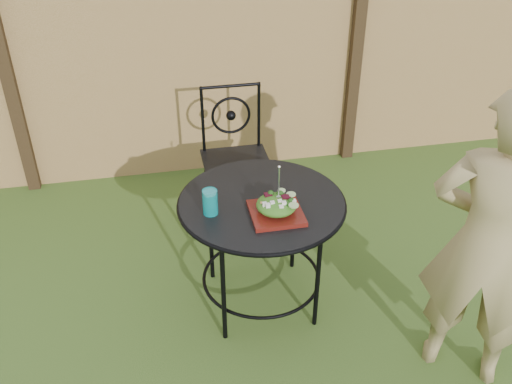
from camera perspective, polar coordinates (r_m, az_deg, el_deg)
The scene contains 9 objects.
ground at distance 3.16m, azimuth -1.24°, elevation -17.84°, with size 60.00×60.00×0.00m, color #274315.
fence at distance 4.43m, azimuth -6.63°, elevation 13.06°, with size 8.00×0.12×1.90m.
patio_table at distance 3.17m, azimuth 0.56°, elevation -2.93°, with size 0.92×0.92×0.72m.
patio_chair at distance 4.00m, azimuth -2.09°, elevation 3.92°, with size 0.46×0.46×0.95m.
diner at distance 2.86m, azimuth 22.22°, elevation -4.94°, with size 0.59×0.38×1.61m, color #9F8A5B.
salad_plate at distance 2.97m, azimuth 2.03°, elevation -2.12°, with size 0.27×0.27×0.02m, color #4A180A.
salad at distance 2.94m, azimuth 2.05°, elevation -1.29°, with size 0.21×0.21×0.08m, color #235614.
fork at distance 2.88m, azimuth 2.29°, elevation 0.87°, with size 0.01×0.01×0.18m, color silver.
drinking_glass at distance 2.96m, azimuth -4.61°, elevation -1.01°, with size 0.08×0.08×0.14m, color #0C8F93.
Camera 1 is at (-0.33, -1.96, 2.45)m, focal length 40.00 mm.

